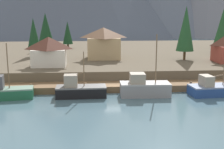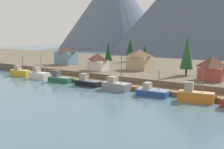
# 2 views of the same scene
# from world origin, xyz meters

# --- Properties ---
(ground_plane) EXTENTS (400.00, 400.00, 1.00)m
(ground_plane) POSITION_xyz_m (0.00, 20.00, -0.50)
(ground_plane) COLOR #476675
(dock) EXTENTS (80.00, 4.00, 1.60)m
(dock) POSITION_xyz_m (0.00, 1.99, 0.50)
(dock) COLOR brown
(dock) RESTS_ON ground_plane
(shoreline_bank) EXTENTS (400.00, 56.00, 2.50)m
(shoreline_bank) POSITION_xyz_m (0.00, 32.00, 1.25)
(shoreline_bank) COLOR brown
(shoreline_bank) RESTS_ON ground_plane
(fishing_boat_green) EXTENTS (7.36, 3.36, 7.79)m
(fishing_boat_green) POSITION_xyz_m (-15.20, -1.85, 1.11)
(fishing_boat_green) COLOR #1E5B3D
(fishing_boat_green) RESTS_ON ground_plane
(fishing_boat_black) EXTENTS (7.16, 2.88, 6.51)m
(fishing_boat_black) POSITION_xyz_m (-4.84, -1.58, 1.05)
(fishing_boat_black) COLOR black
(fishing_boat_black) RESTS_ON ground_plane
(fishing_boat_grey) EXTENTS (7.19, 3.18, 8.89)m
(fishing_boat_grey) POSITION_xyz_m (4.43, -1.74, 1.22)
(fishing_boat_grey) COLOR gray
(fishing_boat_grey) RESTS_ON ground_plane
(fishing_boat_blue) EXTENTS (7.36, 3.77, 6.05)m
(fishing_boat_blue) POSITION_xyz_m (14.58, -2.06, 0.94)
(fishing_boat_blue) COLOR navy
(fishing_boat_blue) RESTS_ON ground_plane
(house_tan) EXTENTS (6.98, 6.11, 6.45)m
(house_tan) POSITION_xyz_m (-0.44, 18.72, 5.80)
(house_tan) COLOR tan
(house_tan) RESTS_ON shoreline_bank
(house_white) EXTENTS (6.17, 4.45, 5.24)m
(house_white) POSITION_xyz_m (-10.53, 10.16, 5.18)
(house_white) COLOR silver
(house_white) RESTS_ON shoreline_bank
(conifer_near_left) EXTENTS (3.85, 3.85, 9.49)m
(conifer_near_left) POSITION_xyz_m (-14.75, 36.74, 8.16)
(conifer_near_left) COLOR #4C3823
(conifer_near_left) RESTS_ON shoreline_bank
(conifer_near_right) EXTENTS (3.95, 3.95, 10.42)m
(conifer_near_right) POSITION_xyz_m (27.29, 24.19, 8.44)
(conifer_near_right) COLOR #4C3823
(conifer_near_right) RESTS_ON shoreline_bank
(conifer_mid_left) EXTENTS (3.55, 3.55, 10.77)m
(conifer_mid_left) POSITION_xyz_m (15.89, 15.81, 8.78)
(conifer_mid_left) COLOR #4C3823
(conifer_mid_left) RESTS_ON shoreline_bank
(conifer_mid_right) EXTENTS (2.75, 2.75, 7.22)m
(conifer_mid_right) POSITION_xyz_m (-9.20, 38.60, 6.67)
(conifer_mid_right) COLOR #4C3823
(conifer_mid_right) RESTS_ON shoreline_bank
(conifer_back_right) EXTENTS (2.86, 2.86, 8.34)m
(conifer_back_right) POSITION_xyz_m (-15.31, 22.53, 7.42)
(conifer_back_right) COLOR #4C3823
(conifer_back_right) RESTS_ON shoreline_bank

